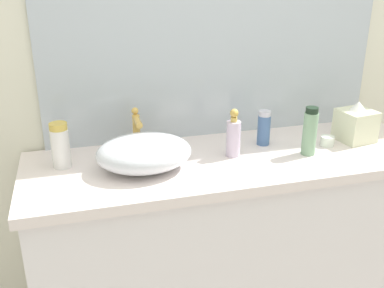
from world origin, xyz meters
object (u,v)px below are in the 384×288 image
Objects in this scene: sink_basin at (144,153)px; tissue_box at (356,124)px; soap_dispenser at (233,136)px; lotion_bottle at (264,128)px; perfume_bottle at (310,132)px; spray_can at (60,146)px; candle_jar at (327,141)px.

tissue_box reaches higher than sink_basin.
sink_basin is 2.02× the size of tissue_box.
lotion_bottle is at bearing 25.54° from soap_dispenser.
tissue_box is (0.27, 0.08, -0.02)m from perfume_bottle.
lotion_bottle is 0.84× the size of tissue_box.
tissue_box reaches higher than lotion_bottle.
tissue_box reaches higher than spray_can.
candle_jar is at bearing -1.01° from soap_dispenser.
soap_dispenser is 0.65m from spray_can.
spray_can is at bearing 173.76° from soap_dispenser.
lotion_bottle is at bearing 171.26° from tissue_box.
sink_basin is 0.31m from spray_can.
candle_jar is at bearing -18.75° from lotion_bottle.
sink_basin is 0.53m from lotion_bottle.
spray_can is at bearing 175.79° from candle_jar.
soap_dispenser is 1.12× the size of spray_can.
sink_basin is at bearing -175.61° from soap_dispenser.
perfume_bottle reaches higher than tissue_box.
soap_dispenser is 3.39× the size of candle_jar.
candle_jar is at bearing 25.41° from perfume_bottle.
sink_basin is at bearing -178.51° from candle_jar.
candle_jar is (1.07, -0.08, -0.06)m from spray_can.
sink_basin is at bearing -177.20° from tissue_box.
spray_can is (-0.65, 0.07, 0.00)m from soap_dispenser.
sink_basin is at bearing -18.56° from spray_can.
soap_dispenser reaches higher than sink_basin.
candle_jar is at bearing -170.21° from tissue_box.
perfume_bottle is 3.42× the size of candle_jar.
tissue_box is at bearing 1.78° from soap_dispenser.
soap_dispenser reaches higher than spray_can.
soap_dispenser is 0.56m from tissue_box.
spray_can is 1.07m from candle_jar.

